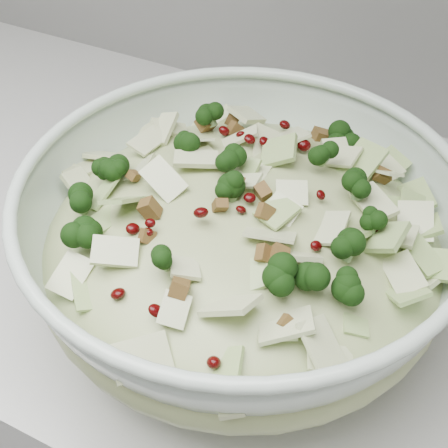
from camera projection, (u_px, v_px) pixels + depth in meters
name	position (u px, v px, depth m)	size (l,w,h in m)	color
mixing_bowl	(242.00, 246.00, 0.55)	(0.49, 0.49, 0.15)	silver
salad	(242.00, 226.00, 0.54)	(0.47, 0.47, 0.15)	tan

